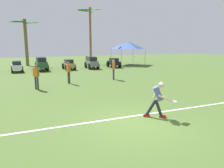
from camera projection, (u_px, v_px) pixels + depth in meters
The scene contains 15 objects.
ground_plane at pixel (135, 123), 7.97m from camera, with size 80.00×80.00×0.00m, color #4A652C.
field_line_paint at pixel (127, 117), 8.62m from camera, with size 22.77×0.12×0.01m, color white.
frisbee_thrower at pixel (158, 98), 8.47m from camera, with size 0.91×0.79×1.41m.
frisbee_in_flight at pixel (174, 102), 8.21m from camera, with size 0.34×0.34×0.05m.
teammate_near_sideline at pixel (69, 70), 15.52m from camera, with size 0.27×0.50×1.56m.
teammate_midfield at pixel (114, 68), 17.23m from camera, with size 0.35×0.46×1.56m.
teammate_deep at pixel (36, 74), 13.59m from camera, with size 0.39×0.41×1.56m.
parked_car_slot_c at pixel (17, 66), 21.75m from camera, with size 1.18×2.24×1.10m.
parked_car_slot_d at pixel (41, 63), 22.77m from camera, with size 1.26×2.39×1.40m.
parked_car_slot_e at pixel (69, 64), 23.74m from camera, with size 1.18×2.24×1.10m.
parked_car_slot_f at pixel (92, 62), 24.67m from camera, with size 1.18×2.42×1.34m.
parked_car_slot_g at pixel (114, 63), 25.84m from camera, with size 1.08×2.20×1.10m.
palm_tree_far_left at pixel (26, 38), 27.10m from camera, with size 3.52×3.36×5.74m.
palm_tree_left_of_centre at pixel (90, 29), 29.39m from camera, with size 3.61×3.26×7.50m.
event_tent at pixel (128, 45), 28.52m from camera, with size 3.51×3.51×3.05m.
Camera 1 is at (-3.63, -6.69, 2.90)m, focal length 35.00 mm.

